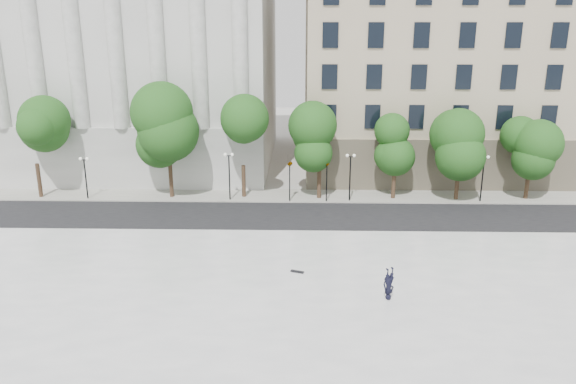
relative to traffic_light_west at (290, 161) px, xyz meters
The scene contains 12 objects.
ground 22.62m from the traffic_light_west, 91.27° to the right, with size 160.00×160.00×0.00m, color beige.
plaza 19.63m from the traffic_light_west, 91.47° to the right, with size 44.00×22.00×0.45m, color white.
street 5.74m from the traffic_light_west, 96.56° to the right, with size 60.00×8.00×0.02m, color black.
far_sidewalk 4.12m from the traffic_light_west, 106.22° to the left, with size 60.00×4.00×0.12m, color #B1B0A4.
building_west 25.57m from the traffic_light_west, 137.07° to the left, with size 31.50×27.65×25.60m.
building_east 26.66m from the traffic_light_west, 40.42° to the left, with size 36.00×26.15×23.00m.
traffic_light_west is the anchor object (origin of this frame).
traffic_light_east 3.27m from the traffic_light_west, ahead, with size 0.83×1.81×4.21m.
person_lying 20.20m from the traffic_light_west, 72.67° to the right, with size 0.69×0.46×1.90m, color black.
skateboard 16.00m from the traffic_light_west, 87.09° to the right, with size 0.85×0.22×0.09m, color black.
street_trees 2.00m from the traffic_light_west, 116.03° to the left, with size 47.88×4.59×8.22m.
lamp_posts 0.90m from the traffic_light_west, 111.56° to the left, with size 36.16×0.28×4.39m.
Camera 1 is at (1.45, -25.37, 15.44)m, focal length 35.00 mm.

